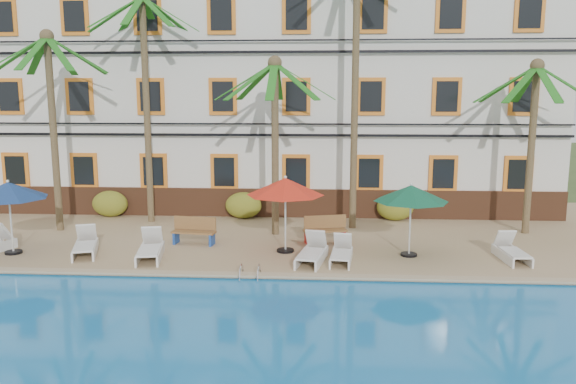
# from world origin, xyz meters

# --- Properties ---
(ground) EXTENTS (100.00, 100.00, 0.00)m
(ground) POSITION_xyz_m (0.00, 0.00, 0.00)
(ground) COLOR #384C23
(ground) RESTS_ON ground
(pool_deck) EXTENTS (30.00, 12.00, 0.25)m
(pool_deck) POSITION_xyz_m (0.00, 5.00, 0.12)
(pool_deck) COLOR tan
(pool_deck) RESTS_ON ground
(pool_coping) EXTENTS (30.00, 0.35, 0.06)m
(pool_coping) POSITION_xyz_m (0.00, -0.90, 0.28)
(pool_coping) COLOR tan
(pool_coping) RESTS_ON pool_deck
(hotel_building) EXTENTS (25.40, 6.44, 10.22)m
(hotel_building) POSITION_xyz_m (0.00, 9.98, 5.37)
(hotel_building) COLOR silver
(hotel_building) RESTS_ON pool_deck
(palm_a) EXTENTS (4.30, 4.30, 7.39)m
(palm_a) POSITION_xyz_m (-7.34, 4.13, 5.03)
(palm_a) COLOR brown
(palm_a) RESTS_ON pool_deck
(palm_b) EXTENTS (4.30, 4.30, 8.99)m
(palm_b) POSITION_xyz_m (-4.32, 5.77, 5.95)
(palm_b) COLOR brown
(palm_b) RESTS_ON pool_deck
(palm_c) EXTENTS (4.30, 4.30, 6.42)m
(palm_c) POSITION_xyz_m (0.88, 4.01, 4.46)
(palm_c) COLOR brown
(palm_c) RESTS_ON pool_deck
(palm_d) EXTENTS (4.30, 4.30, 10.58)m
(palm_d) POSITION_xyz_m (3.76, 5.20, 6.83)
(palm_d) COLOR brown
(palm_d) RESTS_ON pool_deck
(palm_e) EXTENTS (4.30, 4.30, 6.33)m
(palm_e) POSITION_xyz_m (10.13, 4.75, 4.40)
(palm_e) COLOR brown
(palm_e) RESTS_ON pool_deck
(shrub_left) EXTENTS (1.50, 0.90, 1.10)m
(shrub_left) POSITION_xyz_m (-6.32, 6.60, 0.80)
(shrub_left) COLOR #36611B
(shrub_left) RESTS_ON pool_deck
(shrub_mid) EXTENTS (1.50, 0.90, 1.10)m
(shrub_mid) POSITION_xyz_m (-0.67, 6.60, 0.80)
(shrub_mid) COLOR #36611B
(shrub_mid) RESTS_ON pool_deck
(shrub_right) EXTENTS (1.50, 0.90, 1.10)m
(shrub_right) POSITION_xyz_m (5.57, 6.60, 0.80)
(shrub_right) COLOR #36611B
(shrub_right) RESTS_ON pool_deck
(umbrella_blue) EXTENTS (2.41, 2.41, 2.41)m
(umbrella_blue) POSITION_xyz_m (-7.36, 0.91, 2.31)
(umbrella_blue) COLOR black
(umbrella_blue) RESTS_ON pool_deck
(umbrella_red) EXTENTS (2.51, 2.51, 2.51)m
(umbrella_red) POSITION_xyz_m (1.41, 1.66, 2.39)
(umbrella_red) COLOR black
(umbrella_red) RESTS_ON pool_deck
(umbrella_green) EXTENTS (2.35, 2.35, 2.35)m
(umbrella_green) POSITION_xyz_m (5.37, 1.43, 2.26)
(umbrella_green) COLOR black
(umbrella_green) RESTS_ON pool_deck
(lounger_b) EXTENTS (1.22, 2.00, 0.89)m
(lounger_b) POSITION_xyz_m (-5.00, 0.99, 0.54)
(lounger_b) COLOR silver
(lounger_b) RESTS_ON pool_deck
(lounger_c) EXTENTS (1.03, 2.04, 0.92)m
(lounger_c) POSITION_xyz_m (-2.77, 0.64, 0.55)
(lounger_c) COLOR silver
(lounger_c) RESTS_ON pool_deck
(lounger_d) EXTENTS (1.03, 2.01, 0.91)m
(lounger_d) POSITION_xyz_m (2.30, 0.56, 0.54)
(lounger_d) COLOR silver
(lounger_d) RESTS_ON pool_deck
(lounger_e) EXTENTS (0.79, 1.77, 0.81)m
(lounger_e) POSITION_xyz_m (3.20, 0.66, 0.51)
(lounger_e) COLOR silver
(lounger_e) RESTS_ON pool_deck
(lounger_f) EXTENTS (0.75, 1.81, 0.84)m
(lounger_f) POSITION_xyz_m (8.46, 1.18, 0.52)
(lounger_f) COLOR silver
(lounger_f) RESTS_ON pool_deck
(bench_left) EXTENTS (1.55, 0.67, 0.93)m
(bench_left) POSITION_xyz_m (-1.77, 2.46, 0.72)
(bench_left) COLOR olive
(bench_left) RESTS_ON pool_deck
(bench_right) EXTENTS (1.57, 0.82, 0.93)m
(bench_right) POSITION_xyz_m (2.68, 2.96, 0.72)
(bench_right) COLOR olive
(bench_right) RESTS_ON pool_deck
(pool_ladder) EXTENTS (0.54, 0.74, 0.74)m
(pool_ladder) POSITION_xyz_m (0.59, -1.00, 0.25)
(pool_ladder) COLOR silver
(pool_ladder) RESTS_ON ground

